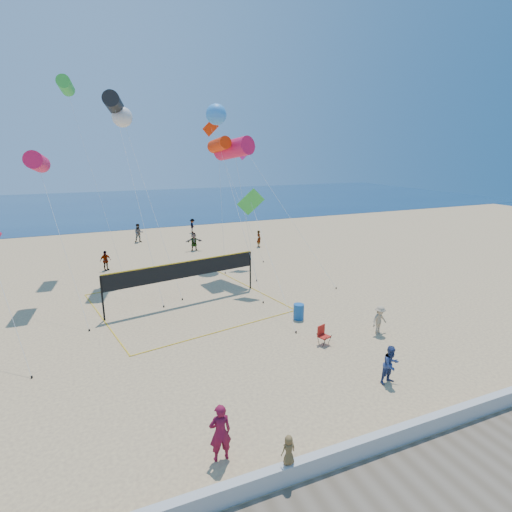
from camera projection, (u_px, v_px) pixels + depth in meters
name	position (u px, v px, depth m)	size (l,w,h in m)	color
ground	(285.00, 408.00, 14.30)	(120.00, 120.00, 0.00)	#D8B67A
ocean	(123.00, 204.00, 69.49)	(140.00, 50.00, 0.03)	navy
seawall	(332.00, 458.00, 11.55)	(32.00, 0.30, 0.60)	#B6B6B1
woman	(220.00, 432.00, 11.69)	(0.67, 0.44, 1.84)	maroon
toddler	(289.00, 450.00, 10.86)	(0.42, 0.28, 0.87)	brown
bystander_a	(391.00, 365.00, 15.67)	(0.76, 0.60, 1.57)	navy
bystander_b	(380.00, 320.00, 19.97)	(0.94, 0.54, 1.46)	tan
far_person_0	(105.00, 261.00, 30.68)	(0.90, 0.38, 1.54)	gray
far_person_1	(194.00, 242.00, 36.80)	(1.55, 0.49, 1.67)	gray
far_person_2	(259.00, 239.00, 38.25)	(0.58, 0.38, 1.60)	gray
far_person_3	(139.00, 233.00, 40.19)	(0.91, 0.71, 1.87)	gray
far_person_4	(193.00, 226.00, 44.96)	(1.02, 0.58, 1.57)	gray
camp_chair	(323.00, 334.00, 18.93)	(0.61, 0.72, 1.02)	#B11D14
trash_barrel	(299.00, 312.00, 21.78)	(0.57, 0.57, 0.86)	#165095
volleyball_net	(184.00, 274.00, 23.81)	(11.30, 11.18, 2.59)	black
kite_0	(37.00, 162.00, 22.95)	(2.53, 7.31, 8.98)	#DE1547
kite_1	(114.00, 103.00, 26.68)	(2.11, 8.93, 12.75)	black
kite_2	(219.00, 145.00, 27.80)	(1.20, 8.03, 9.94)	#FA2D04
kite_4	(252.00, 207.00, 25.07)	(1.66, 7.59, 6.68)	green
kite_5	(249.00, 155.00, 31.19)	(3.83, 9.39, 10.00)	#DF249A
kite_6	(122.00, 117.00, 27.90)	(2.89, 8.58, 11.94)	silver
kite_7	(216.00, 114.00, 31.16)	(2.11, 5.32, 12.51)	#3992E9
kite_8	(66.00, 86.00, 28.59)	(3.18, 5.53, 14.11)	green
kite_9	(214.00, 136.00, 34.73)	(3.21, 6.28, 11.72)	#FA2D04
kite_10	(234.00, 149.00, 28.09)	(2.38, 4.40, 9.96)	#DE1547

